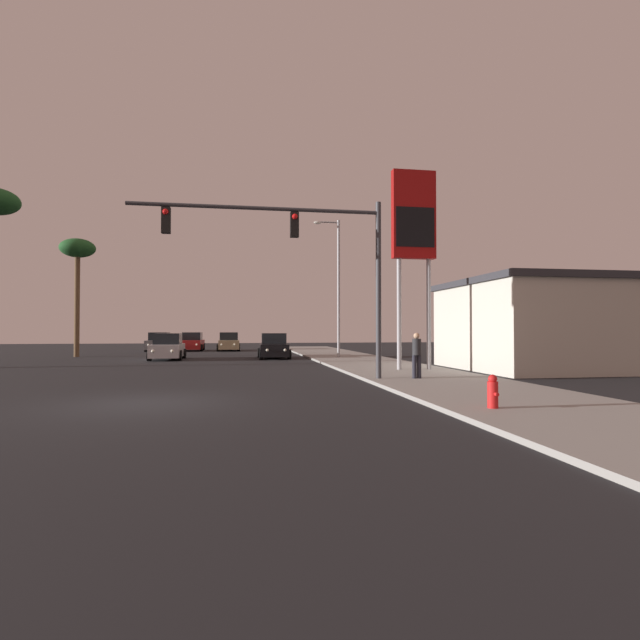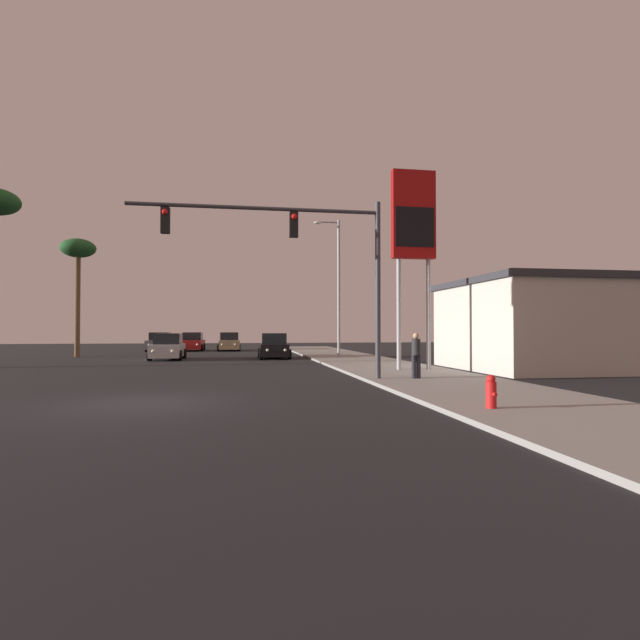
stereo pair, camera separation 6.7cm
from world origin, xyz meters
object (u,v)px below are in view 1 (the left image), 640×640
car_silver (168,348)px  street_lamp (337,281)px  car_black (274,347)px  car_tan (229,342)px  car_red (192,342)px  gas_station_sign (414,226)px  fire_hydrant (493,392)px  car_grey (159,343)px  pedestrian_on_sidewalk (417,353)px  traffic_light_mast (307,249)px  palm_tree_mid (78,254)px

car_silver → street_lamp: (10.83, -1.12, 4.36)m
car_black → car_tan: bearing=-74.2°
car_red → car_tan: (3.26, -0.38, 0.00)m
car_black → gas_station_sign: bearing=116.3°
fire_hydrant → car_tan: bearing=100.3°
car_grey → pedestrian_on_sidewalk: 31.99m
car_red → gas_station_sign: bearing=117.1°
car_red → gas_station_sign: size_ratio=0.48×
car_silver → fire_hydrant: car_silver is taller
car_red → fire_hydrant: (9.77, -36.10, -0.27)m
car_silver → street_lamp: size_ratio=0.48×
car_grey → traffic_light_mast: 30.55m
car_silver → traffic_light_mast: traffic_light_mast is taller
car_black → fire_hydrant: bearing=100.1°
car_tan → palm_tree_mid: bearing=39.0°
car_black → traffic_light_mast: bearing=92.0°
car_tan → pedestrian_on_sidewalk: 29.70m
car_red → palm_tree_mid: size_ratio=0.52×
car_grey → pedestrian_on_sidewalk: (13.43, -29.04, 0.27)m
gas_station_sign → fire_hydrant: 12.71m
pedestrian_on_sidewalk → palm_tree_mid: size_ratio=0.20×
gas_station_sign → car_silver: bearing=136.4°
car_silver → fire_hydrant: 24.78m
traffic_light_mast → car_red: bearing=102.6°
car_tan → traffic_light_mast: (3.23, -28.54, 4.05)m
car_black → car_silver: same height
gas_station_sign → pedestrian_on_sidewalk: 7.00m
pedestrian_on_sidewalk → palm_tree_mid: bearing=131.5°
car_red → gas_station_sign: gas_station_sign is taller
palm_tree_mid → pedestrian_on_sidewalk: bearing=-48.5°
traffic_light_mast → pedestrian_on_sidewalk: traffic_light_mast is taller
car_silver → pedestrian_on_sidewalk: bearing=124.3°
palm_tree_mid → car_grey: bearing=64.9°
car_grey → car_tan: bearing=178.7°
car_black → car_silver: (-6.82, -0.29, 0.00)m
fire_hydrant → car_grey: bearing=109.4°
car_red → traffic_light_mast: traffic_light_mast is taller
car_tan → fire_hydrant: (6.51, -35.72, -0.27)m
traffic_light_mast → gas_station_sign: gas_station_sign is taller
street_lamp → fire_hydrant: 21.99m
traffic_light_mast → street_lamp: 14.85m
gas_station_sign → fire_hydrant: gas_station_sign is taller
fire_hydrant → car_silver: bearing=114.2°
car_silver → gas_station_sign: size_ratio=0.48×
street_lamp → car_red: bearing=125.6°
car_black → car_silver: 6.83m
car_black → car_red: (-6.45, 13.21, 0.00)m
fire_hydrant → pedestrian_on_sidewalk: (0.77, 6.93, 0.55)m
pedestrian_on_sidewalk → gas_station_sign: bearing=71.1°
traffic_light_mast → palm_tree_mid: bearing=124.6°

